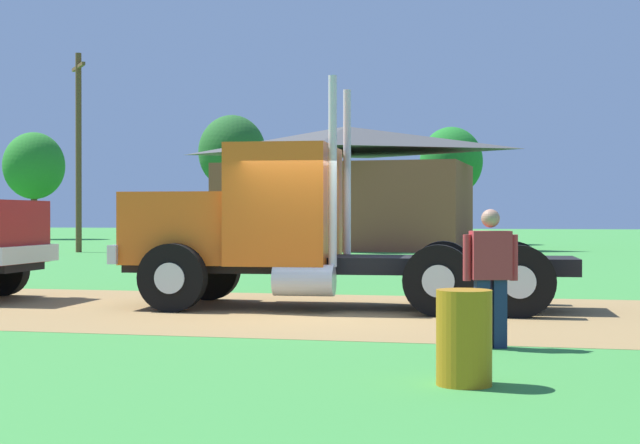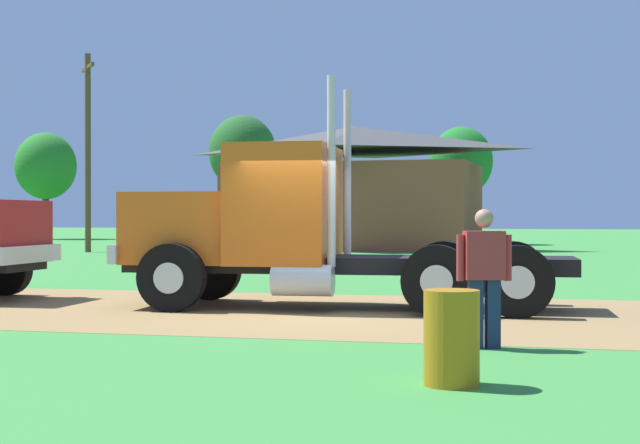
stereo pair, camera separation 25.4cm
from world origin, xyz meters
name	(u,v)px [view 2 (the right image)]	position (x,y,z in m)	size (l,w,h in m)	color
ground_plane	(320,312)	(0.00, 0.00, 0.00)	(200.00, 200.00, 0.00)	#3D8D3C
dirt_track	(320,312)	(0.00, 0.00, 0.00)	(120.00, 6.89, 0.01)	#987747
truck_foreground_white	(283,231)	(-0.85, 0.74, 1.33)	(7.90, 3.00, 3.90)	black
visitor_walking_mid	(484,272)	(2.92, -3.64, 0.92)	(0.65, 0.39, 1.68)	#B22D33
steel_barrel	(452,338)	(2.80, -6.25, 0.45)	(0.53, 0.53, 0.90)	#B27214
shed_building	(355,190)	(-5.37, 29.03, 2.82)	(12.18, 7.57, 5.86)	brown
utility_pole_near	(88,147)	(-15.97, 22.64, 4.60)	(1.48, 1.81, 8.68)	brown
tree_left	(46,166)	(-29.85, 43.26, 4.97)	(4.15, 4.15, 7.28)	#513823
tree_mid	(243,153)	(-15.67, 43.16, 5.67)	(4.35, 4.35, 8.10)	#513823
tree_right	(461,162)	(-1.16, 38.21, 4.60)	(3.52, 3.52, 6.58)	#513823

